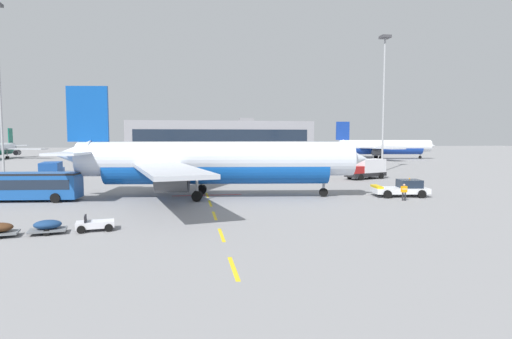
% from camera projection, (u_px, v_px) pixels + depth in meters
% --- Properties ---
extents(ground, '(400.00, 400.00, 0.00)m').
position_uv_depth(ground, '(334.00, 177.00, 69.28)').
color(ground, gray).
extents(apron_paint_markings, '(8.00, 98.79, 0.01)m').
position_uv_depth(apron_paint_markings, '(202.00, 180.00, 64.11)').
color(apron_paint_markings, yellow).
rests_on(apron_paint_markings, ground).
extents(airliner_foreground, '(34.81, 34.34, 12.20)m').
position_uv_depth(airliner_foreground, '(212.00, 162.00, 45.93)').
color(airliner_foreground, silver).
rests_on(airliner_foreground, ground).
extents(pushback_tug, '(6.32, 3.80, 2.08)m').
position_uv_depth(pushback_tug, '(402.00, 188.00, 46.97)').
color(pushback_tug, silver).
rests_on(pushback_tug, ground).
extents(airliner_mid_left, '(31.77, 31.29, 11.14)m').
position_uv_depth(airliner_mid_left, '(383.00, 147.00, 124.84)').
color(airliner_mid_left, white).
rests_on(airliner_mid_left, ground).
extents(apron_shuttle_bus, '(12.25, 4.05, 3.00)m').
position_uv_depth(apron_shuttle_bus, '(20.00, 185.00, 43.41)').
color(apron_shuttle_bus, '#194C99').
rests_on(apron_shuttle_bus, ground).
extents(catering_truck, '(3.34, 7.24, 3.14)m').
position_uv_depth(catering_truck, '(52.00, 172.00, 59.22)').
color(catering_truck, black).
rests_on(catering_truck, ground).
extents(fuel_service_truck, '(7.39, 4.81, 3.14)m').
position_uv_depth(fuel_service_truck, '(367.00, 169.00, 66.15)').
color(fuel_service_truck, black).
rests_on(fuel_service_truck, ground).
extents(baggage_train, '(8.72, 2.94, 1.14)m').
position_uv_depth(baggage_train, '(48.00, 226.00, 28.93)').
color(baggage_train, silver).
rests_on(baggage_train, ground).
extents(ground_crew_worker, '(0.70, 0.33, 1.79)m').
position_uv_depth(ground_crew_worker, '(404.00, 191.00, 43.81)').
color(ground_crew_worker, '#232328').
rests_on(ground_crew_worker, ground).
extents(apron_light_mast_far, '(1.80, 1.80, 25.64)m').
position_uv_depth(apron_light_mast_far, '(384.00, 88.00, 78.58)').
color(apron_light_mast_far, slate).
rests_on(apron_light_mast_far, ground).
extents(terminal_satellite, '(76.11, 26.90, 14.65)m').
position_uv_depth(terminal_satellite, '(220.00, 137.00, 179.46)').
color(terminal_satellite, gray).
rests_on(terminal_satellite, ground).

